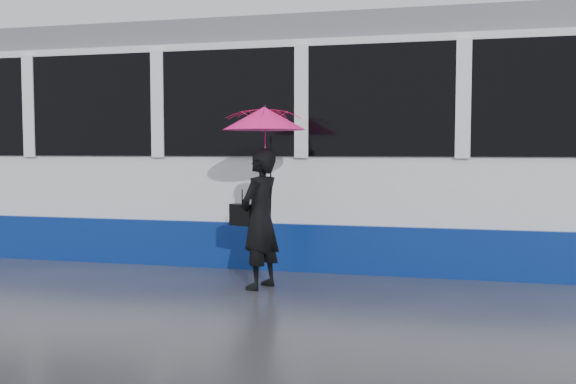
# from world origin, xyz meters

# --- Properties ---
(ground) EXTENTS (90.00, 90.00, 0.00)m
(ground) POSITION_xyz_m (0.00, 0.00, 0.00)
(ground) COLOR #2C2C31
(ground) RESTS_ON ground
(rails) EXTENTS (34.00, 1.51, 0.02)m
(rails) POSITION_xyz_m (0.00, 2.50, 0.01)
(rails) COLOR #3F3D38
(rails) RESTS_ON ground
(tram) EXTENTS (26.00, 2.56, 3.35)m
(tram) POSITION_xyz_m (2.71, 2.50, 1.64)
(tram) COLOR white
(tram) RESTS_ON ground
(woman) EXTENTS (0.55, 0.67, 1.60)m
(woman) POSITION_xyz_m (-0.03, 0.18, 0.80)
(woman) COLOR black
(woman) RESTS_ON ground
(umbrella) EXTENTS (1.19, 1.19, 1.08)m
(umbrella) POSITION_xyz_m (0.02, 0.18, 1.76)
(umbrella) COLOR #FE1564
(umbrella) RESTS_ON ground
(handbag) EXTENTS (0.31, 0.21, 0.43)m
(handbag) POSITION_xyz_m (-0.25, 0.20, 0.84)
(handbag) COLOR black
(handbag) RESTS_ON ground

